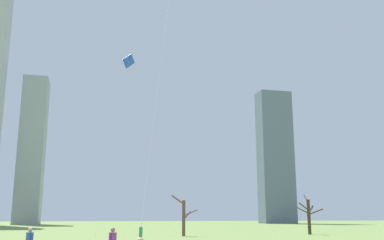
{
  "coord_description": "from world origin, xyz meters",
  "views": [
    {
      "loc": [
        -4.1,
        -10.98,
        2.13
      ],
      "look_at": [
        0.0,
        6.0,
        5.96
      ],
      "focal_mm": 41.23,
      "sensor_mm": 36.0,
      "label": 1
    }
  ],
  "objects_px": {
    "kite_flyer_foreground_right_purple": "(158,106)",
    "bare_tree_center": "(184,216)",
    "distant_kite_low_near_trees_blue": "(127,70)",
    "bare_tree_rightmost": "(309,215)"
  },
  "relations": [
    {
      "from": "kite_flyer_foreground_right_purple",
      "to": "distant_kite_low_near_trees_blue",
      "type": "relative_size",
      "value": 1.24
    },
    {
      "from": "distant_kite_low_near_trees_blue",
      "to": "bare_tree_rightmost",
      "type": "xyz_separation_m",
      "value": [
        24.04,
        16.71,
        -11.13
      ]
    },
    {
      "from": "distant_kite_low_near_trees_blue",
      "to": "bare_tree_center",
      "type": "distance_m",
      "value": 20.95
    },
    {
      "from": "kite_flyer_foreground_right_purple",
      "to": "bare_tree_center",
      "type": "height_order",
      "value": "kite_flyer_foreground_right_purple"
    },
    {
      "from": "distant_kite_low_near_trees_blue",
      "to": "bare_tree_center",
      "type": "height_order",
      "value": "distant_kite_low_near_trees_blue"
    },
    {
      "from": "kite_flyer_foreground_right_purple",
      "to": "bare_tree_center",
      "type": "bearing_deg",
      "value": 76.22
    },
    {
      "from": "bare_tree_rightmost",
      "to": "bare_tree_center",
      "type": "xyz_separation_m",
      "value": [
        -15.94,
        -1.04,
        -0.17
      ]
    },
    {
      "from": "distant_kite_low_near_trees_blue",
      "to": "bare_tree_rightmost",
      "type": "distance_m",
      "value": 31.32
    },
    {
      "from": "distant_kite_low_near_trees_blue",
      "to": "kite_flyer_foreground_right_purple",
      "type": "bearing_deg",
      "value": -91.96
    },
    {
      "from": "distant_kite_low_near_trees_blue",
      "to": "bare_tree_rightmost",
      "type": "relative_size",
      "value": 3.08
    }
  ]
}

